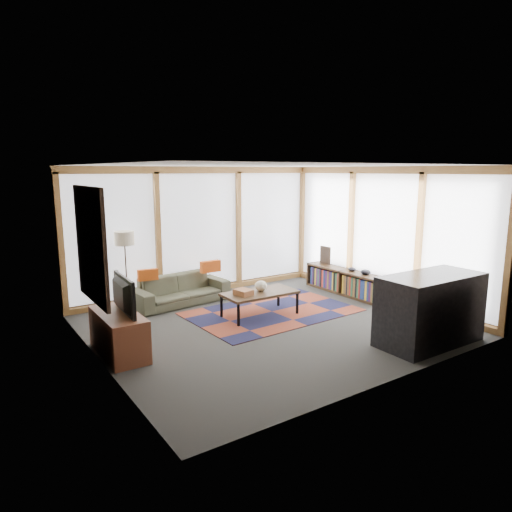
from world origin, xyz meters
TOP-DOWN VIEW (x-y plane):
  - ground at (0.00, 0.00)m, footprint 5.50×5.50m
  - room_envelope at (0.49, 0.56)m, footprint 5.52×5.02m
  - rug at (0.44, 0.53)m, footprint 3.00×1.99m
  - sofa at (-0.71, 1.95)m, footprint 1.94×0.93m
  - pillow_left at (-1.33, 1.96)m, footprint 0.38×0.16m
  - pillow_right at (-0.06, 1.92)m, footprint 0.41×0.13m
  - floor_lamp at (-1.64, 2.24)m, footprint 0.36×0.36m
  - coffee_table at (0.13, 0.48)m, footprint 1.31×0.67m
  - book_stack at (-0.21, 0.48)m, footprint 0.28×0.33m
  - vase at (0.18, 0.52)m, footprint 0.25×0.25m
  - bookshelf at (2.43, 0.71)m, footprint 0.37×2.02m
  - bowl_a at (2.46, 0.18)m, footprint 0.22×0.22m
  - bowl_b at (2.46, 0.55)m, footprint 0.20×0.20m
  - shelf_picture at (2.52, 1.41)m, footprint 0.04×0.29m
  - tv_console at (-2.45, 0.17)m, footprint 0.50×1.19m
  - television at (-2.44, 0.14)m, footprint 0.16×0.91m
  - bar_counter at (1.49, -1.97)m, footprint 1.64×0.78m

SIDE VIEW (x-z plane):
  - ground at x=0.00m, z-range 0.00..0.00m
  - rug at x=0.44m, z-range 0.00..0.01m
  - coffee_table at x=0.13m, z-range 0.00..0.43m
  - bookshelf at x=2.43m, z-range 0.00..0.50m
  - sofa at x=-0.71m, z-range 0.00..0.55m
  - tv_console at x=-2.45m, z-range 0.00..0.60m
  - book_stack at x=-0.21m, z-range 0.43..0.53m
  - bar_counter at x=1.49m, z-range 0.00..1.03m
  - vase at x=0.18m, z-range 0.43..0.62m
  - bowl_b at x=2.46m, z-range 0.50..0.59m
  - bowl_a at x=2.46m, z-range 0.50..0.61m
  - pillow_left at x=-1.33m, z-range 0.55..0.75m
  - pillow_right at x=-0.06m, z-range 0.55..0.77m
  - shelf_picture at x=2.52m, z-range 0.50..0.89m
  - floor_lamp at x=-1.64m, z-range 0.00..1.44m
  - television at x=-2.44m, z-range 0.60..1.11m
  - room_envelope at x=0.49m, z-range 0.23..2.85m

